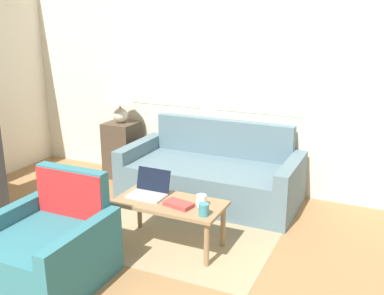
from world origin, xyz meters
TOP-DOWN VIEW (x-y plane):
  - wall_back at (-0.00, 4.17)m, footprint 5.93×0.06m
  - rug at (0.27, 3.10)m, footprint 1.70×2.00m
  - couch at (0.20, 3.71)m, footprint 1.90×0.91m
  - armchair at (-0.31, 1.71)m, footprint 0.83×0.84m
  - side_table at (-1.08, 3.88)m, footprint 0.37×0.37m
  - table_lamp at (-1.08, 3.88)m, footprint 0.33×0.33m
  - coffee_table at (0.27, 2.56)m, footprint 0.95×0.47m
  - laptop at (0.04, 2.61)m, footprint 0.32×0.26m
  - cup_navy at (0.56, 2.59)m, footprint 0.09×0.09m
  - cup_yellow at (0.65, 2.43)m, footprint 0.08×0.08m
  - book_red at (0.39, 2.50)m, footprint 0.26×0.18m

SIDE VIEW (x-z plane):
  - rug at x=0.27m, z-range 0.00..0.01m
  - armchair at x=-0.31m, z-range -0.15..0.65m
  - couch at x=0.20m, z-range -0.16..0.66m
  - side_table at x=-1.08m, z-range 0.00..0.69m
  - coffee_table at x=0.27m, z-range 0.15..0.57m
  - book_red at x=0.39m, z-range 0.42..0.45m
  - cup_navy at x=0.56m, z-range 0.42..0.51m
  - cup_yellow at x=0.65m, z-range 0.42..0.52m
  - laptop at x=0.04m, z-range 0.36..0.58m
  - table_lamp at x=-1.08m, z-range 0.76..1.25m
  - wall_back at x=0.00m, z-range 0.01..2.61m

